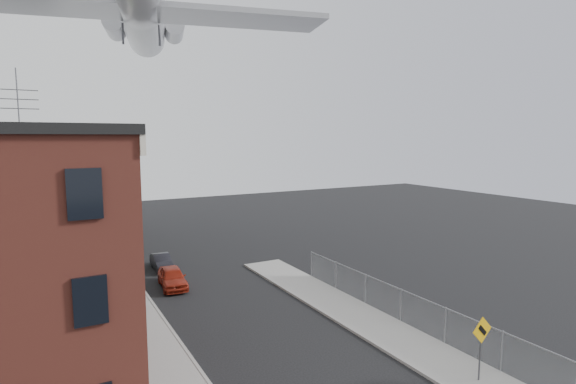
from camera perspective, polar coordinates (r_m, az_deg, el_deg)
name	(u,v)px	position (r m, az deg, el deg)	size (l,w,h in m)	color
sidewalk_left	(105,266)	(37.75, -22.25, -8.71)	(3.00, 62.00, 0.12)	gray
sidewalk_right	(367,321)	(25.61, 9.95, -15.79)	(3.00, 26.00, 0.12)	gray
curb_left	(124,263)	(37.93, -20.05, -8.52)	(0.15, 62.00, 0.14)	gray
curb_right	(345,326)	(24.78, 7.23, -16.52)	(0.15, 26.00, 0.14)	gray
row_house_b	(0,209)	(36.11, -32.74, -1.78)	(11.98, 7.00, 10.30)	#6F6358
row_house_c	(6,197)	(43.05, -32.20, -0.51)	(11.98, 7.00, 10.30)	slate
row_house_d	(10,188)	(50.00, -31.81, 0.41)	(11.98, 7.00, 10.30)	#6F6358
row_house_e	(13,182)	(56.97, -31.52, 1.11)	(11.98, 7.00, 10.30)	slate
chainlink_fence	(401,305)	(25.50, 14.15, -13.74)	(0.06, 18.06, 1.90)	gray
warning_sign	(481,339)	(20.49, 23.34, -16.73)	(1.10, 0.11, 2.80)	#515156
utility_pole	(112,220)	(30.92, -21.45, -3.29)	(1.80, 0.26, 9.00)	black
street_tree	(99,215)	(40.88, -22.83, -2.70)	(3.22, 3.20, 5.20)	black
car_near	(172,277)	(31.30, -14.47, -10.45)	(1.59, 3.95, 1.35)	maroon
car_mid	(162,262)	(35.61, -15.75, -8.53)	(1.21, 3.46, 1.14)	black
car_far	(126,227)	(50.33, -19.87, -4.14)	(1.65, 4.06, 1.18)	slate
airplane	(140,4)	(39.28, -18.29, 21.77)	(27.89, 31.89, 9.18)	silver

